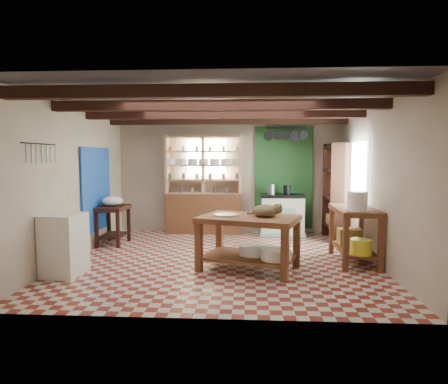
# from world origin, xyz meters

# --- Properties ---
(floor) EXTENTS (5.00, 5.00, 0.02)m
(floor) POSITION_xyz_m (0.00, 0.00, -0.01)
(floor) COLOR maroon
(floor) RESTS_ON ground
(ceiling) EXTENTS (5.00, 5.00, 0.02)m
(ceiling) POSITION_xyz_m (0.00, 0.00, 2.60)
(ceiling) COLOR #4D4D52
(ceiling) RESTS_ON wall_back
(wall_back) EXTENTS (5.00, 0.04, 2.60)m
(wall_back) POSITION_xyz_m (0.00, 2.50, 1.30)
(wall_back) COLOR #B9A895
(wall_back) RESTS_ON floor
(wall_front) EXTENTS (5.00, 0.04, 2.60)m
(wall_front) POSITION_xyz_m (0.00, -2.50, 1.30)
(wall_front) COLOR #B9A895
(wall_front) RESTS_ON floor
(wall_left) EXTENTS (0.04, 5.00, 2.60)m
(wall_left) POSITION_xyz_m (-2.50, 0.00, 1.30)
(wall_left) COLOR #B9A895
(wall_left) RESTS_ON floor
(wall_right) EXTENTS (0.04, 5.00, 2.60)m
(wall_right) POSITION_xyz_m (2.50, 0.00, 1.30)
(wall_right) COLOR #B9A895
(wall_right) RESTS_ON floor
(ceiling_beams) EXTENTS (5.00, 3.80, 0.15)m
(ceiling_beams) POSITION_xyz_m (0.00, 0.00, 2.48)
(ceiling_beams) COLOR #331811
(ceiling_beams) RESTS_ON ceiling
(blue_wall_patch) EXTENTS (0.04, 1.40, 1.60)m
(blue_wall_patch) POSITION_xyz_m (-2.47, 0.90, 1.10)
(blue_wall_patch) COLOR #1748AE
(blue_wall_patch) RESTS_ON wall_left
(green_wall_patch) EXTENTS (1.30, 0.04, 2.30)m
(green_wall_patch) POSITION_xyz_m (1.25, 2.47, 1.25)
(green_wall_patch) COLOR #1F4E23
(green_wall_patch) RESTS_ON wall_back
(window_back) EXTENTS (0.90, 0.02, 0.80)m
(window_back) POSITION_xyz_m (-0.50, 2.48, 1.70)
(window_back) COLOR white
(window_back) RESTS_ON wall_back
(window_right) EXTENTS (0.02, 1.30, 1.20)m
(window_right) POSITION_xyz_m (2.48, 1.00, 1.40)
(window_right) COLOR white
(window_right) RESTS_ON wall_right
(utensil_rail) EXTENTS (0.06, 0.90, 0.28)m
(utensil_rail) POSITION_xyz_m (-2.44, -1.20, 1.78)
(utensil_rail) COLOR black
(utensil_rail) RESTS_ON wall_left
(pot_rack) EXTENTS (0.86, 0.12, 0.36)m
(pot_rack) POSITION_xyz_m (1.25, 2.05, 2.18)
(pot_rack) COLOR black
(pot_rack) RESTS_ON ceiling
(shelving_unit) EXTENTS (1.70, 0.34, 2.20)m
(shelving_unit) POSITION_xyz_m (-0.55, 2.31, 1.10)
(shelving_unit) COLOR tan
(shelving_unit) RESTS_ON floor
(tall_rack) EXTENTS (0.40, 0.86, 2.00)m
(tall_rack) POSITION_xyz_m (2.28, 1.80, 1.00)
(tall_rack) COLOR #331811
(tall_rack) RESTS_ON floor
(work_table) EXTENTS (1.67, 1.37, 0.82)m
(work_table) POSITION_xyz_m (0.47, -0.57, 0.41)
(work_table) COLOR brown
(work_table) RESTS_ON floor
(stove) EXTENTS (0.93, 0.63, 0.91)m
(stove) POSITION_xyz_m (1.20, 2.15, 0.45)
(stove) COLOR white
(stove) RESTS_ON floor
(prep_table) EXTENTS (0.53, 0.76, 0.76)m
(prep_table) POSITION_xyz_m (-2.20, 1.03, 0.38)
(prep_table) COLOR #331811
(prep_table) RESTS_ON floor
(white_cabinet) EXTENTS (0.54, 0.63, 0.89)m
(white_cabinet) POSITION_xyz_m (-2.22, -1.03, 0.45)
(white_cabinet) COLOR white
(white_cabinet) RESTS_ON floor
(right_counter) EXTENTS (0.65, 1.26, 0.89)m
(right_counter) POSITION_xyz_m (2.18, -0.06, 0.45)
(right_counter) COLOR brown
(right_counter) RESTS_ON floor
(cat) EXTENTS (0.45, 0.37, 0.19)m
(cat) POSITION_xyz_m (0.72, -0.60, 0.91)
(cat) COLOR #826B4C
(cat) RESTS_ON work_table
(steel_tray) EXTENTS (0.48, 0.48, 0.02)m
(steel_tray) POSITION_xyz_m (0.12, -0.51, 0.83)
(steel_tray) COLOR #929298
(steel_tray) RESTS_ON work_table
(basin_large) EXTENTS (0.53, 0.53, 0.15)m
(basin_large) POSITION_xyz_m (0.53, -0.54, 0.29)
(basin_large) COLOR white
(basin_large) RESTS_ON work_table
(basin_small) EXTENTS (0.56, 0.56, 0.16)m
(basin_small) POSITION_xyz_m (0.86, -0.81, 0.30)
(basin_small) COLOR white
(basin_small) RESTS_ON work_table
(kettle_left) EXTENTS (0.18, 0.18, 0.21)m
(kettle_left) POSITION_xyz_m (0.95, 2.15, 1.01)
(kettle_left) COLOR #929298
(kettle_left) RESTS_ON stove
(kettle_right) EXTENTS (0.16, 0.16, 0.20)m
(kettle_right) POSITION_xyz_m (1.30, 2.15, 1.01)
(kettle_right) COLOR black
(kettle_right) RESTS_ON stove
(enamel_bowl) EXTENTS (0.40, 0.40, 0.20)m
(enamel_bowl) POSITION_xyz_m (-2.20, 1.03, 0.86)
(enamel_bowl) COLOR white
(enamel_bowl) RESTS_ON prep_table
(white_bucket) EXTENTS (0.31, 0.31, 0.30)m
(white_bucket) POSITION_xyz_m (2.12, -0.41, 1.04)
(white_bucket) COLOR white
(white_bucket) RESTS_ON right_counter
(wicker_basket) EXTENTS (0.38, 0.31, 0.26)m
(wicker_basket) POSITION_xyz_m (2.19, 0.24, 0.37)
(wicker_basket) COLOR #A38141
(wicker_basket) RESTS_ON right_counter
(yellow_tub) EXTENTS (0.33, 0.33, 0.23)m
(yellow_tub) POSITION_xyz_m (2.17, -0.51, 0.35)
(yellow_tub) COLOR yellow
(yellow_tub) RESTS_ON right_counter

